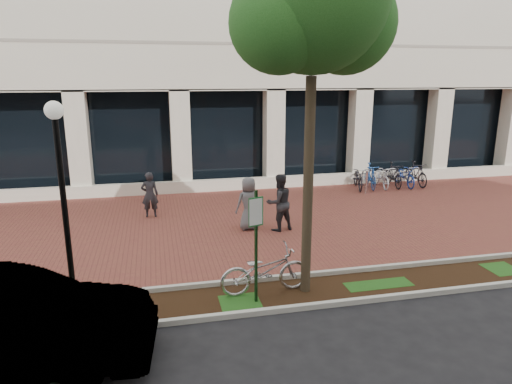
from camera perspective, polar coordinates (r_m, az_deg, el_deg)
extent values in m
plane|color=black|center=(15.31, -0.43, -3.77)|extent=(120.00, 120.00, 0.00)
cube|color=brown|center=(15.31, -0.43, -3.76)|extent=(40.00, 9.00, 0.01)
cube|color=black|center=(10.61, 5.71, -12.37)|extent=(40.00, 1.50, 0.01)
cube|color=beige|center=(11.23, 4.51, -10.46)|extent=(40.00, 0.12, 0.12)
cube|color=beige|center=(9.96, 7.10, -13.96)|extent=(40.00, 0.12, 0.12)
cube|color=black|center=(20.24, -3.82, 6.76)|extent=(40.00, 0.15, 4.20)
cube|color=beige|center=(19.50, -3.23, 0.95)|extent=(40.00, 0.25, 0.50)
cube|color=beige|center=(19.55, -3.50, 6.50)|extent=(0.80, 0.80, 4.20)
cube|color=#123314|center=(9.65, 0.00, -7.00)|extent=(0.05, 0.05, 2.50)
cube|color=#196429|center=(9.36, 0.04, -2.49)|extent=(0.34, 0.02, 0.62)
cube|color=silver|center=(9.34, 0.06, -2.51)|extent=(0.30, 0.01, 0.56)
cylinder|color=black|center=(10.70, -21.76, -12.29)|extent=(0.28, 0.28, 0.30)
cylinder|color=black|center=(10.05, -22.72, -2.84)|extent=(0.12, 0.12, 3.98)
sphere|color=silver|center=(9.68, -23.95, 9.33)|extent=(0.36, 0.36, 0.36)
cylinder|color=#4C3E2B|center=(9.90, 6.52, 0.32)|extent=(0.22, 0.22, 4.76)
sphere|color=#1C5119|center=(10.24, 11.16, 19.96)|extent=(2.10, 2.10, 2.10)
sphere|color=#1C5119|center=(9.22, 2.93, 20.38)|extent=(1.95, 1.95, 1.95)
imported|color=#B6B5BA|center=(10.35, 1.13, -9.75)|extent=(2.09, 0.82, 1.08)
imported|color=#242428|center=(16.05, -13.13, -0.34)|extent=(0.58, 0.38, 1.59)
imported|color=#29292E|center=(14.30, 2.91, -1.31)|extent=(1.03, 0.89, 1.82)
imported|color=#5B5C60|center=(14.37, -0.92, -1.45)|extent=(0.91, 0.68, 1.70)
cylinder|color=#B6B7BB|center=(19.40, 13.62, 1.11)|extent=(0.11, 0.11, 0.91)
sphere|color=#B6B7BB|center=(19.30, 13.71, 2.56)|extent=(0.12, 0.12, 0.12)
imported|color=black|center=(20.17, 12.70, 1.75)|extent=(1.10, 1.94, 0.96)
imported|color=#1F4890|center=(20.40, 14.11, 1.96)|extent=(0.87, 1.85, 1.07)
imported|color=silver|center=(20.66, 15.46, 1.87)|extent=(0.93, 1.91, 0.96)
imported|color=black|center=(20.91, 16.81, 2.07)|extent=(0.69, 1.83, 1.07)
imported|color=#213E99|center=(21.20, 18.09, 1.98)|extent=(0.74, 1.87, 0.96)
imported|color=black|center=(21.47, 19.37, 2.18)|extent=(0.51, 1.78, 1.07)
cylinder|color=#B6B7BB|center=(20.81, 16.12, 1.68)|extent=(0.04, 0.04, 0.80)
imported|color=silver|center=(8.82, -28.97, -14.36)|extent=(4.94, 2.14, 1.58)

